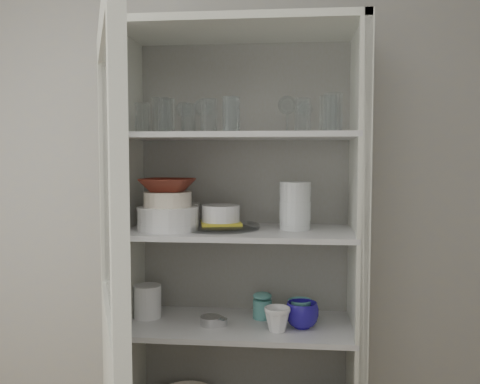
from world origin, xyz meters
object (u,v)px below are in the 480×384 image
Objects in this scene: goblet_2 at (305,116)px; measuring_cups at (211,321)px; cream_bowl at (168,199)px; glass_platter at (221,226)px; plate_stack_front at (168,218)px; mug_teal at (300,311)px; goblet_0 at (184,117)px; white_canister at (148,301)px; grey_bowl_stack at (295,206)px; mug_blue at (302,315)px; teal_jar at (262,307)px; goblet_3 at (287,113)px; cupboard_door at (114,382)px; yellow_trivet at (221,223)px; plate_stack_back at (176,214)px; goblet_1 at (202,115)px; pantry_cabinet at (241,300)px; white_ramekin at (221,213)px; mug_white at (277,319)px.

measuring_cups is at bearing -161.03° from goblet_2.
glass_platter is (0.21, 0.06, -0.12)m from cream_bowl.
mug_teal is at bearing 8.23° from plate_stack_front.
white_canister is at bearing -164.93° from goblet_0.
glass_platter is 0.33m from grey_bowl_stack.
goblet_0 is 0.98m from mug_blue.
grey_bowl_stack reaches higher than teal_jar.
goblet_0 is 0.82m from white_canister.
cupboard_door is at bearing -124.35° from goblet_3.
goblet_3 is at bearing 29.13° from measuring_cups.
plate_stack_back is at bearing 157.47° from yellow_trivet.
goblet_1 is 0.40m from cream_bowl.
measuring_cups is (0.18, 0.00, -0.43)m from plate_stack_front.
goblet_3 is 1.29× the size of white_canister.
goblet_0 is 0.50m from glass_platter.
cream_bowl is at bearing -90.02° from plate_stack_back.
goblet_1 is (0.15, 0.73, 0.87)m from cupboard_door.
cream_bowl is 0.48m from white_canister.
goblet_1 reaches higher than plate_stack_back.
yellow_trivet is (-0.08, -0.06, 0.35)m from pantry_cabinet.
plate_stack_front is 0.08m from cream_bowl.
white_ramekin is (0.25, 0.64, 0.45)m from cupboard_door.
plate_stack_front is 2.75× the size of measuring_cups.
measuring_cups is at bearing -171.08° from mug_blue.
white_ramekin is 0.45m from teal_jar.
goblet_2 is at bearing 95.35° from mug_blue.
pantry_cabinet is 0.41m from white_canister.
white_ramekin is at bearing -167.31° from goblet_2.
grey_bowl_stack is 0.47m from teal_jar.
white_ramekin is at bearing -161.93° from teal_jar.
mug_blue is (0.59, 0.59, 0.04)m from cupboard_door.
goblet_3 is 0.68m from plate_stack_front.
cupboard_door is 18.75× the size of mug_white.
goblet_2 is at bearing -1.61° from goblet_1.
cream_bowl is at bearing -163.63° from teal_jar.
yellow_trivet is 0.46m from mug_white.
grey_bowl_stack is at bearing 116.92° from cupboard_door.
teal_jar is at bearing -7.34° from goblet_1.
glass_platter is at bearing -43.97° from goblet_1.
goblet_3 is 2.01× the size of measuring_cups.
glass_platter is 3.61× the size of measuring_cups.
white_ramekin reaches higher than measuring_cups.
goblet_3 reaches higher than cream_bowl.
measuring_cups is at bearing -123.24° from yellow_trivet.
mug_blue is (-0.01, -0.13, -0.82)m from goblet_2.
white_ramekin is 0.31m from grey_bowl_stack.
goblet_1 is 0.47m from plate_stack_front.
goblet_0 is at bearing 159.01° from glass_platter.
plate_stack_back is 0.24m from glass_platter.
cream_bowl is 1.99× the size of teal_jar.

